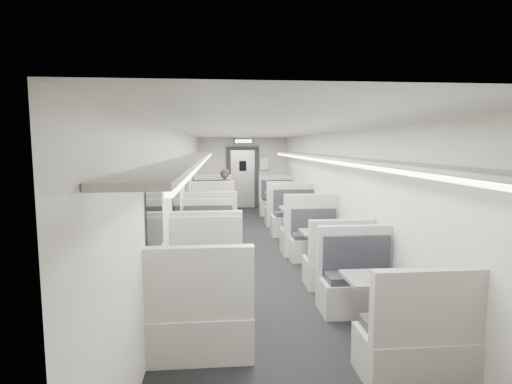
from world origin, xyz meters
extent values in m
cube|color=black|center=(0.00, 0.00, -0.06)|extent=(3.00, 12.00, 0.12)
cube|color=silver|center=(0.00, 0.00, 2.46)|extent=(3.00, 12.00, 0.12)
cube|color=silver|center=(0.00, 6.06, 1.20)|extent=(3.00, 0.12, 2.40)
cube|color=silver|center=(0.00, -6.06, 1.20)|extent=(3.00, 0.12, 2.40)
cube|color=silver|center=(-1.56, 0.00, 1.20)|extent=(0.12, 12.00, 2.40)
cube|color=silver|center=(1.56, 0.00, 1.20)|extent=(0.12, 12.00, 2.40)
cube|color=#B3AFA8|center=(-1.00, 2.46, 0.25)|extent=(1.16, 0.64, 0.49)
cube|color=black|center=(-1.00, 2.49, 0.55)|extent=(1.03, 0.51, 0.11)
cube|color=#B3AFA8|center=(-1.00, 2.22, 0.87)|extent=(1.16, 0.13, 0.76)
cube|color=#B3AFA8|center=(-1.00, 4.16, 0.25)|extent=(1.16, 0.64, 0.49)
cube|color=black|center=(-1.00, 4.13, 0.55)|extent=(1.03, 0.51, 0.11)
cube|color=#B3AFA8|center=(-1.00, 4.40, 0.87)|extent=(1.16, 0.13, 0.76)
cylinder|color=silver|center=(-1.00, 3.31, 0.38)|extent=(0.11, 0.11, 0.75)
cylinder|color=silver|center=(-1.00, 3.31, 0.02)|extent=(0.39, 0.39, 0.03)
cube|color=slate|center=(-1.00, 3.31, 0.80)|extent=(0.96, 0.66, 0.04)
cube|color=#B3AFA8|center=(-1.00, 0.53, 0.24)|extent=(1.12, 0.63, 0.48)
cube|color=black|center=(-1.00, 0.56, 0.53)|extent=(1.00, 0.50, 0.11)
cube|color=#B3AFA8|center=(-1.00, 0.30, 0.85)|extent=(1.12, 0.13, 0.74)
cube|color=#B3AFA8|center=(-1.00, 2.18, 0.24)|extent=(1.12, 0.63, 0.48)
cube|color=black|center=(-1.00, 2.15, 0.53)|extent=(1.00, 0.50, 0.11)
cube|color=#B3AFA8|center=(-1.00, 2.41, 0.85)|extent=(1.12, 0.13, 0.74)
cylinder|color=silver|center=(-1.00, 1.36, 0.37)|extent=(0.11, 0.11, 0.73)
cylinder|color=silver|center=(-1.00, 1.36, 0.02)|extent=(0.38, 0.38, 0.03)
cube|color=slate|center=(-1.00, 1.36, 0.77)|extent=(0.93, 0.64, 0.04)
cube|color=#B3AFA8|center=(-1.00, -1.71, 0.22)|extent=(1.04, 0.58, 0.44)
cube|color=black|center=(-1.00, -1.68, 0.49)|extent=(0.92, 0.46, 0.10)
cube|color=#B3AFA8|center=(-1.00, -1.92, 0.78)|extent=(1.04, 0.12, 0.68)
cube|color=#B3AFA8|center=(-1.00, -0.19, 0.22)|extent=(1.04, 0.58, 0.44)
cube|color=black|center=(-1.00, -0.22, 0.49)|extent=(0.92, 0.46, 0.10)
cube|color=#B3AFA8|center=(-1.00, 0.02, 0.78)|extent=(1.04, 0.12, 0.68)
cylinder|color=silver|center=(-1.00, -0.95, 0.34)|extent=(0.10, 0.10, 0.67)
cylinder|color=silver|center=(-1.00, -0.95, 0.01)|extent=(0.35, 0.35, 0.03)
cube|color=slate|center=(-1.00, -0.95, 0.71)|extent=(0.86, 0.59, 0.04)
cube|color=#B3AFA8|center=(-1.00, -3.67, 0.23)|extent=(1.09, 0.61, 0.46)
cube|color=black|center=(-1.00, -3.63, 0.51)|extent=(0.97, 0.48, 0.10)
cube|color=#B3AFA8|center=(-1.00, -3.89, 0.82)|extent=(1.09, 0.12, 0.72)
cube|color=#B3AFA8|center=(-1.00, -2.06, 0.23)|extent=(1.09, 0.61, 0.46)
cube|color=black|center=(-1.00, -2.09, 0.51)|extent=(0.97, 0.48, 0.10)
cube|color=#B3AFA8|center=(-1.00, -1.84, 0.82)|extent=(1.09, 0.12, 0.72)
cylinder|color=silver|center=(-1.00, -2.86, 0.35)|extent=(0.10, 0.10, 0.71)
cylinder|color=silver|center=(-1.00, -2.86, 0.02)|extent=(0.37, 0.37, 0.03)
cube|color=slate|center=(-1.00, -2.86, 0.75)|extent=(0.91, 0.62, 0.04)
cube|color=#B3AFA8|center=(1.00, 2.89, 0.24)|extent=(1.11, 0.62, 0.47)
cube|color=black|center=(1.00, 2.92, 0.52)|extent=(0.98, 0.49, 0.10)
cube|color=#B3AFA8|center=(1.00, 2.67, 0.84)|extent=(1.11, 0.13, 0.73)
cube|color=#B3AFA8|center=(1.00, 4.52, 0.24)|extent=(1.11, 0.62, 0.47)
cube|color=black|center=(1.00, 4.49, 0.52)|extent=(0.98, 0.49, 0.10)
cube|color=#B3AFA8|center=(1.00, 4.75, 0.84)|extent=(1.11, 0.13, 0.73)
cylinder|color=silver|center=(1.00, 3.71, 0.36)|extent=(0.10, 0.10, 0.72)
cylinder|color=silver|center=(1.00, 3.71, 0.02)|extent=(0.38, 0.38, 0.03)
cube|color=slate|center=(1.00, 3.71, 0.76)|extent=(0.92, 0.63, 0.04)
cube|color=#B3AFA8|center=(1.00, 0.04, 0.24)|extent=(1.12, 0.62, 0.48)
cube|color=black|center=(1.00, 0.08, 0.53)|extent=(0.99, 0.50, 0.11)
cube|color=#B3AFA8|center=(1.00, -0.18, 0.84)|extent=(1.12, 0.13, 0.74)
cube|color=#B3AFA8|center=(1.00, 1.69, 0.24)|extent=(1.12, 0.62, 0.48)
cube|color=black|center=(1.00, 1.66, 0.53)|extent=(0.99, 0.50, 0.11)
cube|color=#B3AFA8|center=(1.00, 1.92, 0.84)|extent=(1.12, 0.13, 0.74)
cylinder|color=silver|center=(1.00, 0.87, 0.36)|extent=(0.11, 0.11, 0.73)
cylinder|color=silver|center=(1.00, 0.87, 0.02)|extent=(0.38, 0.38, 0.03)
cube|color=slate|center=(1.00, 0.87, 0.77)|extent=(0.93, 0.63, 0.04)
cube|color=#B3AFA8|center=(1.00, -1.82, 0.21)|extent=(0.97, 0.54, 0.41)
cube|color=black|center=(1.00, -1.79, 0.46)|extent=(0.86, 0.43, 0.09)
cube|color=#B3AFA8|center=(1.00, -2.02, 0.74)|extent=(0.97, 0.11, 0.64)
cube|color=#B3AFA8|center=(1.00, -0.39, 0.21)|extent=(0.97, 0.54, 0.41)
cube|color=black|center=(1.00, -0.41, 0.46)|extent=(0.86, 0.43, 0.09)
cube|color=#B3AFA8|center=(1.00, -0.19, 0.74)|extent=(0.97, 0.11, 0.64)
cylinder|color=silver|center=(1.00, -1.10, 0.32)|extent=(0.09, 0.09, 0.63)
cylinder|color=silver|center=(1.00, -1.10, 0.01)|extent=(0.33, 0.33, 0.03)
cube|color=slate|center=(1.00, -1.10, 0.67)|extent=(0.81, 0.55, 0.04)
cube|color=#B3AFA8|center=(1.00, -4.28, 0.21)|extent=(1.00, 0.56, 0.43)
cube|color=black|center=(1.00, -4.25, 0.47)|extent=(0.89, 0.45, 0.09)
cube|color=#B3AFA8|center=(1.00, -4.48, 0.76)|extent=(1.00, 0.11, 0.66)
cube|color=#B3AFA8|center=(1.00, -2.80, 0.21)|extent=(1.00, 0.56, 0.43)
cube|color=black|center=(1.00, -2.83, 0.47)|extent=(0.89, 0.45, 0.09)
cube|color=#B3AFA8|center=(1.00, -2.60, 0.76)|extent=(1.00, 0.11, 0.66)
cylinder|color=silver|center=(1.00, -3.54, 0.33)|extent=(0.09, 0.09, 0.65)
cylinder|color=silver|center=(1.00, -3.54, 0.01)|extent=(0.34, 0.34, 0.03)
cube|color=slate|center=(1.00, -3.54, 0.69)|extent=(0.83, 0.57, 0.04)
imported|color=black|center=(-0.64, 3.42, 0.75)|extent=(0.61, 0.46, 1.51)
cube|color=black|center=(-1.49, 3.40, 1.35)|extent=(0.02, 1.18, 0.84)
cube|color=black|center=(-1.49, 1.20, 1.35)|extent=(0.02, 1.18, 0.84)
cube|color=black|center=(-1.49, -1.00, 1.35)|extent=(0.02, 1.18, 0.84)
cube|color=black|center=(-1.49, -3.20, 1.35)|extent=(0.02, 1.18, 0.84)
cube|color=#B3AFA8|center=(-1.26, -0.30, 1.92)|extent=(0.46, 10.40, 0.05)
cube|color=white|center=(-1.06, -0.30, 1.87)|extent=(0.05, 10.20, 0.04)
cube|color=#B3AFA8|center=(1.26, -0.30, 1.92)|extent=(0.46, 10.40, 0.05)
cube|color=white|center=(1.06, -0.30, 1.87)|extent=(0.05, 10.20, 0.04)
cube|color=black|center=(0.00, 5.94, 1.05)|extent=(1.10, 0.10, 2.10)
cube|color=silver|center=(0.00, 5.91, 1.00)|extent=(0.80, 0.05, 1.95)
cube|color=black|center=(0.00, 5.87, 1.45)|extent=(0.25, 0.02, 0.35)
cube|color=black|center=(0.00, 5.45, 2.28)|extent=(0.62, 0.10, 0.16)
cube|color=white|center=(0.00, 5.39, 2.28)|extent=(0.54, 0.02, 0.10)
cube|color=white|center=(0.75, 5.92, 1.50)|extent=(0.32, 0.02, 0.40)
camera|label=1|loc=(-0.77, -7.63, 2.14)|focal=28.00mm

